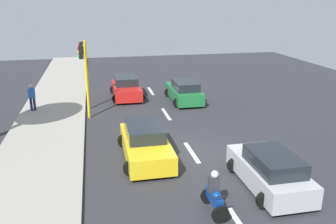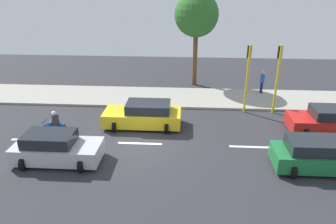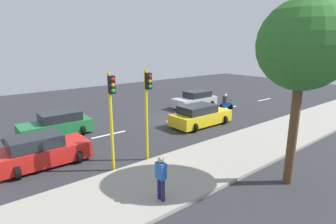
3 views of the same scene
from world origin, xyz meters
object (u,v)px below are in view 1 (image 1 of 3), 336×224
object	(u,v)px
car_green	(184,92)
traffic_light_midblock	(85,65)
car_yellow_cab	(145,143)
motorcycle	(215,195)
traffic_light_corner	(84,71)
car_silver	(270,171)
pedestrian_near_signal	(32,97)
car_red	(126,88)

from	to	relation	value
car_green	traffic_light_midblock	world-z (taller)	traffic_light_midblock
car_yellow_cab	motorcycle	world-z (taller)	motorcycle
car_yellow_cab	traffic_light_corner	size ratio (longest dim) A/B	1.02
car_green	traffic_light_midblock	size ratio (longest dim) A/B	0.95
car_yellow_cab	traffic_light_corner	bearing A→B (deg)	-67.53
car_silver	pedestrian_near_signal	bearing A→B (deg)	-49.18
traffic_light_midblock	car_green	bearing A→B (deg)	-176.11
pedestrian_near_signal	car_red	bearing A→B (deg)	-158.65
car_red	pedestrian_near_signal	size ratio (longest dim) A/B	2.40
car_red	motorcycle	distance (m)	15.49
car_green	pedestrian_near_signal	size ratio (longest dim) A/B	2.52
car_red	car_green	size ratio (longest dim) A/B	0.95
car_green	pedestrian_near_signal	world-z (taller)	pedestrian_near_signal
motorcycle	pedestrian_near_signal	xyz separation A→B (m)	(7.65, -13.00, 0.42)
car_green	motorcycle	world-z (taller)	motorcycle
car_red	car_green	xyz separation A→B (m)	(-3.90, 1.88, 0.00)
car_red	car_silver	bearing A→B (deg)	105.87
car_green	traffic_light_corner	xyz separation A→B (m)	(6.69, 2.34, 2.22)
car_yellow_cab	car_red	world-z (taller)	same
car_yellow_cab	motorcycle	xyz separation A→B (m)	(-1.63, 4.83, -0.07)
car_yellow_cab	car_green	size ratio (longest dim) A/B	1.08
motorcycle	car_silver	bearing A→B (deg)	-156.27
traffic_light_corner	traffic_light_midblock	distance (m)	1.88
car_red	traffic_light_midblock	xyz separation A→B (m)	(2.79, 2.34, 2.22)
motorcycle	pedestrian_near_signal	size ratio (longest dim) A/B	0.91
car_red	pedestrian_near_signal	world-z (taller)	pedestrian_near_signal
motorcycle	traffic_light_midblock	world-z (taller)	traffic_light_midblock
car_silver	traffic_light_corner	world-z (taller)	traffic_light_corner
car_yellow_cab	traffic_light_midblock	distance (m)	8.94
car_silver	pedestrian_near_signal	size ratio (longest dim) A/B	2.47
pedestrian_near_signal	traffic_light_corner	bearing A→B (deg)	152.00
pedestrian_near_signal	car_green	bearing A→B (deg)	-176.97
traffic_light_midblock	motorcycle	bearing A→B (deg)	108.03
motorcycle	traffic_light_midblock	size ratio (longest dim) A/B	0.34
car_yellow_cab	car_red	size ratio (longest dim) A/B	1.13
pedestrian_near_signal	motorcycle	bearing A→B (deg)	120.47
car_yellow_cab	pedestrian_near_signal	distance (m)	10.16
traffic_light_corner	traffic_light_midblock	world-z (taller)	same
car_silver	traffic_light_midblock	xyz separation A→B (m)	(6.85, -11.94, 2.22)
pedestrian_near_signal	car_yellow_cab	bearing A→B (deg)	126.41
car_silver	pedestrian_near_signal	xyz separation A→B (m)	(10.25, -11.86, 0.35)
car_green	pedestrian_near_signal	distance (m)	10.11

